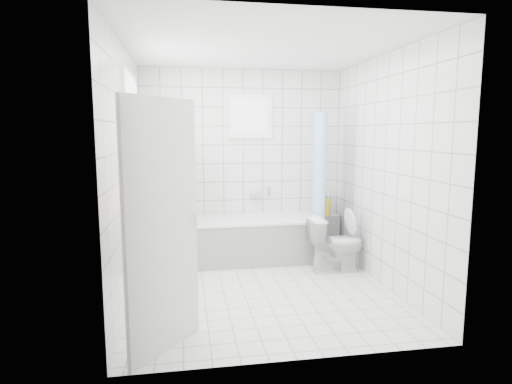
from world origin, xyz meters
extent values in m
plane|color=white|center=(0.00, 0.00, 0.00)|extent=(3.00, 3.00, 0.00)
plane|color=white|center=(0.00, 0.00, 2.60)|extent=(3.00, 3.00, 0.00)
cube|color=white|center=(0.00, 1.50, 1.30)|extent=(2.80, 0.02, 2.60)
cube|color=white|center=(0.00, -1.50, 1.30)|extent=(2.80, 0.02, 2.60)
cube|color=white|center=(-1.40, 0.00, 1.30)|extent=(0.02, 3.00, 2.60)
cube|color=white|center=(1.40, 0.00, 1.30)|extent=(0.02, 3.00, 2.60)
cube|color=white|center=(-1.35, 0.30, 1.60)|extent=(0.01, 0.90, 1.40)
cube|color=white|center=(0.10, 1.46, 1.95)|extent=(0.50, 0.01, 0.50)
cube|color=white|center=(-1.31, 0.30, 0.86)|extent=(0.18, 1.02, 0.08)
cube|color=silver|center=(-1.00, -1.17, 1.00)|extent=(0.54, 0.65, 2.00)
cube|color=white|center=(0.08, 1.12, 0.28)|extent=(1.85, 0.75, 0.55)
cube|color=white|center=(0.08, 1.12, 0.57)|extent=(1.87, 0.77, 0.03)
cube|color=white|center=(-0.92, 1.07, 0.75)|extent=(0.15, 0.85, 1.50)
cube|color=white|center=(1.17, 1.38, 0.28)|extent=(0.40, 0.24, 0.55)
imported|color=white|center=(1.03, 0.50, 0.35)|extent=(0.69, 0.40, 0.70)
cylinder|color=silver|center=(0.95, 1.10, 2.00)|extent=(0.02, 0.80, 0.02)
cube|color=silver|center=(0.18, 1.46, 0.85)|extent=(0.18, 0.06, 0.06)
imported|color=white|center=(-1.30, 0.41, 1.07)|extent=(0.13, 0.13, 0.33)
imported|color=#DF5670|center=(-1.30, -0.06, 1.04)|extent=(0.12, 0.12, 0.28)
imported|color=silver|center=(-1.30, 0.31, 0.98)|extent=(0.15, 0.15, 0.17)
imported|color=#2FB8D7|center=(-1.30, 0.09, 1.00)|extent=(0.12, 0.12, 0.20)
imported|color=#DD6ED6|center=(-1.30, 0.59, 0.99)|extent=(0.10, 0.10, 0.18)
cylinder|color=#1832C0|center=(1.23, 1.40, 0.68)|extent=(0.06, 0.06, 0.26)
cylinder|color=red|center=(1.15, 1.42, 0.65)|extent=(0.06, 0.06, 0.21)
cylinder|color=yellow|center=(1.20, 1.29, 0.68)|extent=(0.06, 0.06, 0.25)
camera|label=1|loc=(-0.82, -4.48, 1.74)|focal=30.00mm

